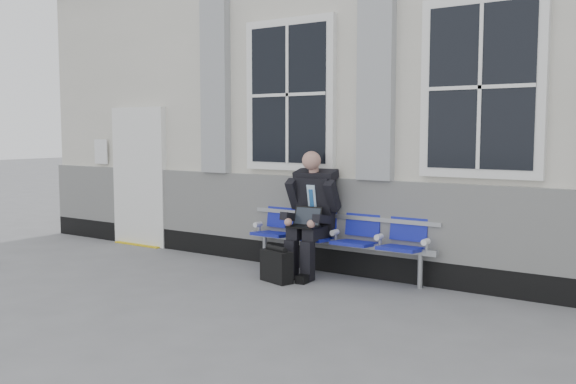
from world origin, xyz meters
The scene contains 5 objects.
ground centered at (0.00, 0.00, 0.00)m, with size 70.00×70.00×0.00m, color slate.
station_building centered at (-0.02, 3.47, 2.22)m, with size 14.40×4.40×4.49m.
bench centered at (-1.34, 1.32, 0.55)m, with size 2.60×0.47×0.91m.
businessman centered at (-1.63, 1.18, 0.82)m, with size 0.66×0.89×1.54m.
briefcase centered at (-1.76, 0.62, 0.20)m, with size 0.45×0.29×0.43m.
Camera 1 is at (2.60, -5.44, 1.78)m, focal length 40.00 mm.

